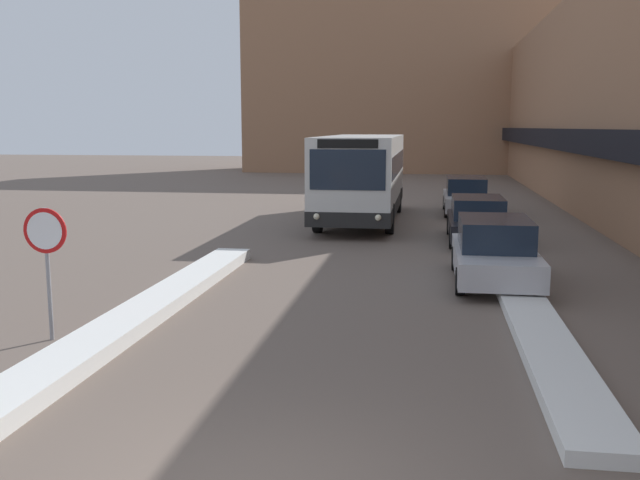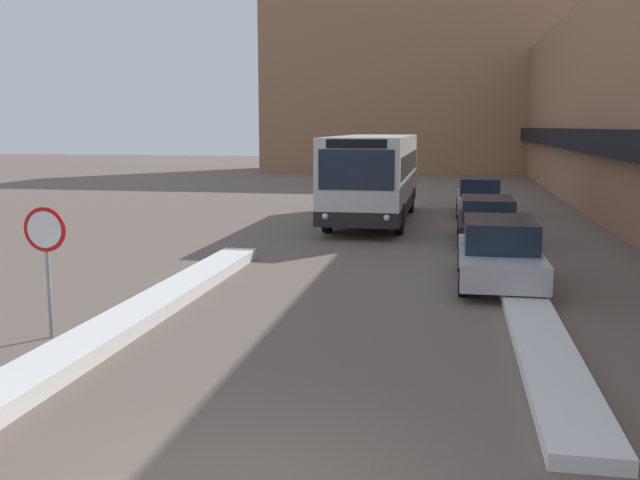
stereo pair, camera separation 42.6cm
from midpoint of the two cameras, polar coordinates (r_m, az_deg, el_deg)
The scene contains 8 objects.
building_backdrop_far at distance 59.18m, azimuth 8.86°, elevation 12.51°, with size 26.00×8.00×14.52m.
snow_bank_left at distance 14.06m, azimuth -12.80°, elevation -5.38°, with size 0.90×12.44×0.27m.
snow_bank_right at distance 14.11m, azimuth 17.29°, elevation -5.67°, with size 0.90×12.39×0.20m.
city_bus at distance 27.18m, azimuth 4.75°, elevation 5.16°, with size 2.74×10.17×3.24m.
parked_car_front at distance 16.91m, azimuth 14.86°, elevation -0.94°, with size 1.85×4.39×1.49m.
parked_car_middle at distance 22.89m, azimuth 13.74°, elevation 1.57°, with size 1.81×4.52×1.40m.
parked_car_back at distance 30.25m, azimuth 12.99°, elevation 3.44°, with size 1.80×4.72×1.51m.
stop_sign at distance 12.78m, azimuth -20.20°, elevation -0.28°, with size 0.76×0.08×2.26m.
Camera 2 is at (2.07, -6.06, 3.58)m, focal length 40.00 mm.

